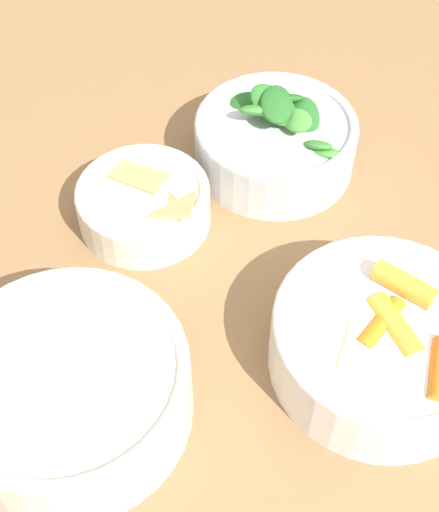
{
  "coord_description": "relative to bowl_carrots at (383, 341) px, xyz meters",
  "views": [
    {
      "loc": [
        0.1,
        0.35,
        1.23
      ],
      "look_at": [
        0.09,
        -0.03,
        0.77
      ],
      "focal_mm": 50.0,
      "sensor_mm": 36.0,
      "label": 1
    }
  ],
  "objects": [
    {
      "name": "bowl_cookies",
      "position": [
        0.19,
        -0.16,
        -0.01
      ],
      "size": [
        0.12,
        0.12,
        0.05
      ],
      "color": "silver",
      "rests_on": "dining_table"
    },
    {
      "name": "dining_table",
      "position": [
        0.04,
        -0.06,
        -0.12
      ],
      "size": [
        1.33,
        1.09,
        0.74
      ],
      "color": "olive",
      "rests_on": "ground_plane"
    },
    {
      "name": "bowl_greens",
      "position": [
        0.06,
        -0.23,
        -0.0
      ],
      "size": [
        0.16,
        0.16,
        0.08
      ],
      "color": "silver",
      "rests_on": "dining_table"
    },
    {
      "name": "bowl_carrots",
      "position": [
        0.0,
        0.0,
        0.0
      ],
      "size": [
        0.17,
        0.17,
        0.07
      ],
      "color": "white",
      "rests_on": "dining_table"
    },
    {
      "name": "bowl_beans_hotdog",
      "position": [
        0.24,
        0.03,
        -0.0
      ],
      "size": [
        0.18,
        0.18,
        0.07
      ],
      "color": "silver",
      "rests_on": "dining_table"
    }
  ]
}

